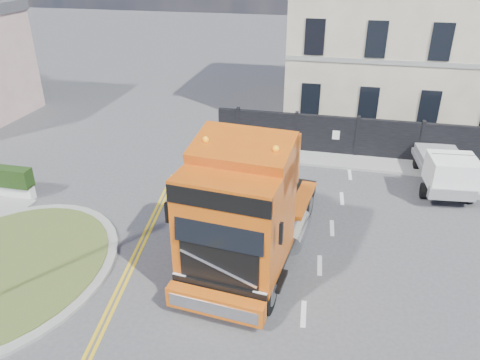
# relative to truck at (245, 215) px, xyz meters

# --- Properties ---
(ground) EXTENTS (120.00, 120.00, 0.00)m
(ground) POSITION_rel_truck_xyz_m (-0.55, 1.11, -2.04)
(ground) COLOR #424244
(ground) RESTS_ON ground
(traffic_island) EXTENTS (6.80, 6.80, 0.17)m
(traffic_island) POSITION_rel_truck_xyz_m (-7.55, -1.89, -1.96)
(traffic_island) COLOR gray
(traffic_island) RESTS_ON ground
(hoarding_fence) EXTENTS (18.80, 0.25, 2.00)m
(hoarding_fence) POSITION_rel_truck_xyz_m (6.00, 10.11, -1.04)
(hoarding_fence) COLOR black
(hoarding_fence) RESTS_ON ground
(georgian_building) EXTENTS (12.30, 10.30, 12.80)m
(georgian_building) POSITION_rel_truck_xyz_m (5.45, 17.61, 3.73)
(georgian_building) COLOR beige
(georgian_building) RESTS_ON ground
(pavement_far) EXTENTS (20.00, 1.60, 0.12)m
(pavement_far) POSITION_rel_truck_xyz_m (5.45, 9.21, -1.98)
(pavement_far) COLOR gray
(pavement_far) RESTS_ON ground
(truck) EXTENTS (3.62, 7.87, 4.56)m
(truck) POSITION_rel_truck_xyz_m (0.00, 0.00, 0.00)
(truck) COLOR black
(truck) RESTS_ON ground
(flatbed_pickup) EXTENTS (2.22, 4.73, 1.91)m
(flatbed_pickup) POSITION_rel_truck_xyz_m (7.18, 6.89, -1.02)
(flatbed_pickup) COLOR gray
(flatbed_pickup) RESTS_ON ground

